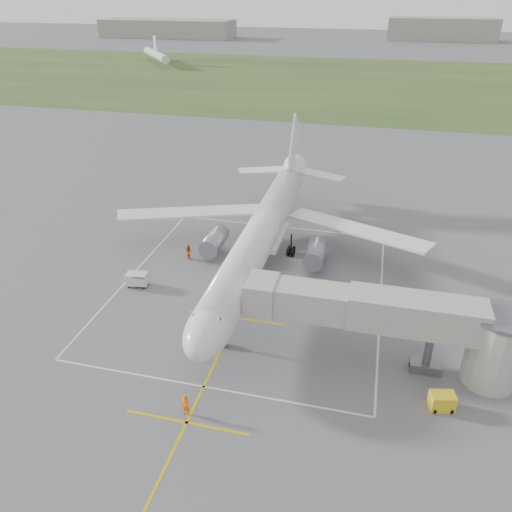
% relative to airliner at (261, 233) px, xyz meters
% --- Properties ---
extents(ground, '(700.00, 700.00, 0.00)m').
position_rel_airliner_xyz_m(ground, '(0.00, -0.75, -4.39)').
color(ground, '#505052').
rests_on(ground, ground).
extents(grass_strip, '(700.00, 120.00, 0.02)m').
position_rel_airliner_xyz_m(grass_strip, '(0.00, 129.25, -4.38)').
color(grass_strip, '#2F4C21').
rests_on(grass_strip, ground).
extents(apron_markings, '(28.20, 60.00, 0.01)m').
position_rel_airliner_xyz_m(apron_markings, '(0.00, -6.57, -4.38)').
color(apron_markings, gold).
rests_on(apron_markings, ground).
extents(airliner, '(38.93, 46.75, 13.52)m').
position_rel_airliner_xyz_m(airliner, '(0.00, 0.00, 0.00)').
color(airliner, silver).
rests_on(airliner, ground).
extents(jet_bridge, '(23.40, 5.00, 7.20)m').
position_rel_airliner_xyz_m(jet_bridge, '(15.72, -14.25, 0.35)').
color(jet_bridge, '#A29B92').
rests_on(jet_bridge, ground).
extents(gpu_unit, '(2.14, 1.71, 1.43)m').
position_rel_airliner_xyz_m(gpu_unit, '(19.05, -18.49, -3.69)').
color(gpu_unit, yellow).
rests_on(gpu_unit, ground).
extents(baggage_cart, '(2.46, 1.70, 1.58)m').
position_rel_airliner_xyz_m(baggage_cart, '(-12.32, -7.51, -3.58)').
color(baggage_cart, silver).
rests_on(baggage_cart, ground).
extents(ramp_worker_nose, '(0.78, 0.57, 1.96)m').
position_rel_airliner_xyz_m(ramp_worker_nose, '(-0.30, -23.96, -3.41)').
color(ramp_worker_nose, orange).
rests_on(ramp_worker_nose, ground).
extents(ramp_worker_wing, '(1.13, 1.05, 1.85)m').
position_rel_airliner_xyz_m(ramp_worker_wing, '(-9.00, -0.20, -3.47)').
color(ramp_worker_wing, '#E94E07').
rests_on(ramp_worker_wing, ground).
extents(distant_hangars, '(345.00, 49.00, 12.00)m').
position_rel_airliner_xyz_m(distant_hangars, '(-16.15, 264.44, 0.78)').
color(distant_hangars, gray).
rests_on(distant_hangars, ground).
extents(distant_aircraft, '(213.15, 61.45, 8.85)m').
position_rel_airliner_xyz_m(distant_aircraft, '(13.13, 171.72, -0.80)').
color(distant_aircraft, silver).
rests_on(distant_aircraft, ground).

